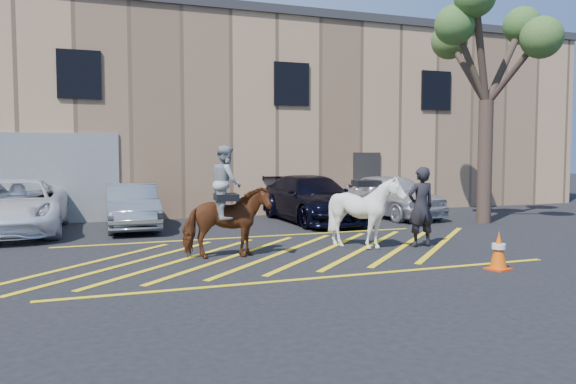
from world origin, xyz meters
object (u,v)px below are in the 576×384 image
object	(u,v)px
car_silver_sedan	(132,206)
traffic_cone	(499,250)
car_blue_suv	(312,199)
handler	(421,207)
tree	(488,38)
saddled_white	(366,212)
car_white_pickup	(16,207)
car_white_suv	(392,195)
mounted_bay	(226,213)

from	to	relation	value
car_silver_sedan	traffic_cone	distance (m)	10.14
car_blue_suv	traffic_cone	xyz separation A→B (m)	(0.45, -7.99, -0.36)
handler	tree	size ratio (longest dim) A/B	0.25
saddled_white	traffic_cone	size ratio (longest dim) A/B	2.30
car_white_pickup	tree	xyz separation A→B (m)	(13.45, -2.41, 4.96)
car_white_pickup	car_white_suv	bearing A→B (deg)	1.41
car_white_pickup	car_silver_sedan	bearing A→B (deg)	0.24
traffic_cone	tree	size ratio (longest dim) A/B	0.10
car_white_suv	tree	world-z (taller)	tree
handler	traffic_cone	distance (m)	2.80
car_white_pickup	car_blue_suv	bearing A→B (deg)	-0.27
car_white_suv	handler	distance (m)	6.04
mounted_bay	traffic_cone	bearing A→B (deg)	-32.71
car_white_suv	mounted_bay	xyz separation A→B (m)	(-7.09, -5.34, 0.21)
car_blue_suv	car_white_pickup	bearing A→B (deg)	176.72
car_silver_sedan	mounted_bay	size ratio (longest dim) A/B	1.68
traffic_cone	saddled_white	bearing A→B (deg)	112.55
car_white_suv	mounted_bay	bearing A→B (deg)	-147.01
car_blue_suv	saddled_white	size ratio (longest dim) A/B	2.99
car_white_pickup	traffic_cone	distance (m)	12.22
car_silver_sedan	tree	world-z (taller)	tree
traffic_cone	car_white_pickup	bearing A→B (deg)	137.35
car_white_pickup	mounted_bay	bearing A→B (deg)	-48.61
car_blue_suv	saddled_white	distance (m)	5.11
traffic_cone	handler	bearing A→B (deg)	87.82
car_white_pickup	mounted_bay	xyz separation A→B (m)	(4.48, -5.38, 0.22)
car_silver_sedan	handler	world-z (taller)	handler
car_blue_suv	car_silver_sedan	bearing A→B (deg)	176.44
car_white_pickup	saddled_white	size ratio (longest dim) A/B	3.14
car_silver_sedan	handler	bearing A→B (deg)	-40.55
mounted_bay	tree	distance (m)	10.57
car_blue_suv	tree	distance (m)	7.31
car_blue_suv	car_white_suv	bearing A→B (deg)	3.07
saddled_white	traffic_cone	xyz separation A→B (m)	(1.22, -2.95, -0.48)
handler	traffic_cone	bearing A→B (deg)	88.35
car_silver_sedan	saddled_white	size ratio (longest dim) A/B	2.35
car_silver_sedan	traffic_cone	xyz separation A→B (m)	(5.96, -8.20, -0.29)
car_white_suv	saddled_white	xyz separation A→B (m)	(-3.82, -5.29, 0.10)
tree	car_silver_sedan	bearing A→B (deg)	167.38
handler	car_blue_suv	bearing A→B (deg)	-83.42
handler	car_silver_sedan	bearing A→B (deg)	-41.47
car_white_suv	car_blue_suv	bearing A→B (deg)	-179.52
mounted_bay	saddled_white	world-z (taller)	mounted_bay
traffic_cone	tree	xyz separation A→B (m)	(4.47, 5.86, 5.33)
handler	mounted_bay	xyz separation A→B (m)	(-4.60, 0.15, 0.02)
mounted_bay	traffic_cone	world-z (taller)	mounted_bay
handler	tree	bearing A→B (deg)	-143.84
car_silver_sedan	car_white_suv	size ratio (longest dim) A/B	0.91
car_silver_sedan	car_white_pickup	bearing A→B (deg)	-179.91
car_white_pickup	saddled_white	distance (m)	9.41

